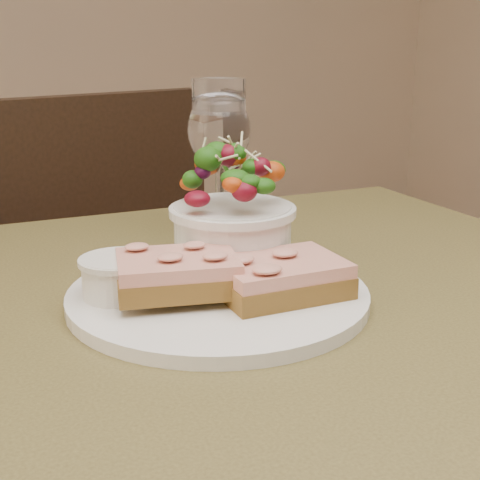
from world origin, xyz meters
name	(u,v)px	position (x,y,z in m)	size (l,w,h in m)	color
cafe_table	(269,408)	(0.00, 0.00, 0.65)	(0.80, 0.80, 0.75)	#443A1D
chair_far	(68,394)	(-0.08, 0.75, 0.29)	(0.53, 0.53, 0.90)	black
dinner_plate	(218,295)	(-0.04, 0.04, 0.76)	(0.28, 0.28, 0.01)	white
sandwich_front	(280,277)	(0.01, 0.00, 0.78)	(0.11, 0.08, 0.03)	#553516
sandwich_back	(178,273)	(-0.08, 0.03, 0.79)	(0.12, 0.10, 0.03)	#553516
ramekin	(118,275)	(-0.12, 0.06, 0.78)	(0.06, 0.06, 0.04)	silver
salad_bowl	(233,208)	(0.00, 0.10, 0.82)	(0.12, 0.12, 0.13)	white
garnish	(112,269)	(-0.12, 0.11, 0.77)	(0.05, 0.04, 0.02)	#123609
wine_glass	(219,135)	(0.05, 0.24, 0.87)	(0.08, 0.08, 0.18)	white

